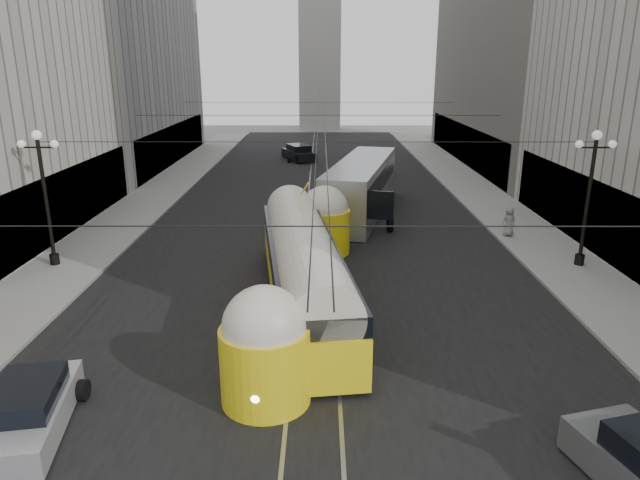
{
  "coord_description": "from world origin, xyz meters",
  "views": [
    {
      "loc": [
        0.2,
        -7.83,
        9.34
      ],
      "look_at": [
        0.16,
        12.57,
        3.04
      ],
      "focal_mm": 32.0,
      "sensor_mm": 36.0,
      "label": 1
    }
  ],
  "objects_px": {
    "sedan_silver": "(29,411)",
    "city_bus": "(361,185)",
    "streetcar": "(303,265)",
    "pedestrian_sidewalk_right": "(509,221)"
  },
  "relations": [
    {
      "from": "city_bus",
      "to": "sedan_silver",
      "type": "xyz_separation_m",
      "value": [
        -10.32,
        -23.46,
        -1.24
      ]
    },
    {
      "from": "streetcar",
      "to": "city_bus",
      "type": "relative_size",
      "value": 1.17
    },
    {
      "from": "city_bus",
      "to": "streetcar",
      "type": "bearing_deg",
      "value": -102.33
    },
    {
      "from": "streetcar",
      "to": "sedan_silver",
      "type": "bearing_deg",
      "value": -130.26
    },
    {
      "from": "streetcar",
      "to": "city_bus",
      "type": "xyz_separation_m",
      "value": [
        3.32,
        15.19,
        0.12
      ]
    },
    {
      "from": "city_bus",
      "to": "pedestrian_sidewalk_right",
      "type": "xyz_separation_m",
      "value": [
        7.85,
        -5.81,
        -0.89
      ]
    },
    {
      "from": "pedestrian_sidewalk_right",
      "to": "sedan_silver",
      "type": "bearing_deg",
      "value": 32.68
    },
    {
      "from": "sedan_silver",
      "to": "city_bus",
      "type": "bearing_deg",
      "value": 66.25
    },
    {
      "from": "streetcar",
      "to": "sedan_silver",
      "type": "relative_size",
      "value": 3.5
    },
    {
      "from": "streetcar",
      "to": "sedan_silver",
      "type": "height_order",
      "value": "streetcar"
    }
  ]
}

